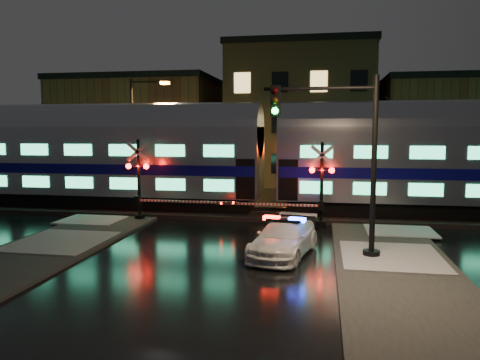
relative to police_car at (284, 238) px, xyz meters
name	(u,v)px	position (x,y,z in m)	size (l,w,h in m)	color
ground	(231,235)	(-2.64, 3.07, -0.66)	(120.00, 120.00, 0.00)	black
ballast	(248,213)	(-2.64, 8.07, -0.54)	(90.00, 4.20, 0.24)	black
sidewalk_left	(13,264)	(-9.14, -2.93, -0.60)	(4.00, 20.00, 0.12)	#2D2D2D
sidewalk_right	(406,285)	(3.86, -2.93, -0.60)	(4.00, 20.00, 0.12)	#2D2D2D
building_left	(141,132)	(-15.64, 25.07, 3.84)	(14.00, 10.00, 9.00)	brown
building_mid	(301,118)	(-0.64, 25.57, 5.09)	(12.00, 11.00, 11.50)	brown
building_right	(456,135)	(12.36, 25.07, 3.59)	(12.00, 10.00, 8.50)	brown
train	(270,154)	(-1.45, 8.06, 2.73)	(51.00, 3.12, 5.92)	black
police_car	(284,238)	(0.00, 0.00, 0.00)	(2.67, 4.76, 1.46)	white
crossing_signal_right	(314,192)	(0.98, 5.37, 1.04)	(5.78, 0.66, 4.10)	black
crossing_signal_left	(145,188)	(-7.55, 5.37, 1.08)	(5.92, 0.66, 4.19)	black
traffic_light	(344,163)	(2.13, -0.01, 2.84)	(4.25, 0.74, 6.57)	black
streetlight	(136,131)	(-10.72, 12.07, 3.93)	(2.66, 0.28, 7.97)	black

